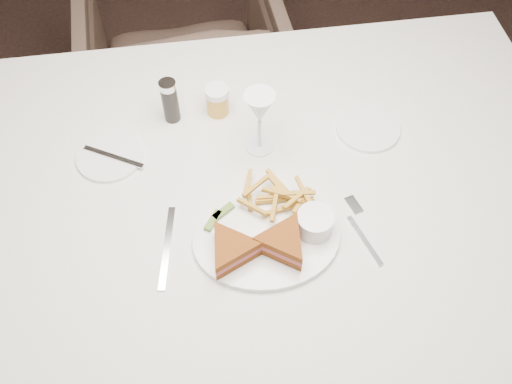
{
  "coord_description": "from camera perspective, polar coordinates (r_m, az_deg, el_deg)",
  "views": [
    {
      "loc": [
        0.14,
        -0.44,
        1.82
      ],
      "look_at": [
        0.28,
        0.27,
        0.8
      ],
      "focal_mm": 40.0,
      "sensor_mm": 36.0,
      "label": 1
    }
  ],
  "objects": [
    {
      "name": "table",
      "position": [
        1.64,
        -0.36,
        -7.17
      ],
      "size": [
        1.66,
        1.16,
        0.75
      ],
      "primitive_type": "cube",
      "rotation": [
        0.0,
        0.0,
        -0.06
      ],
      "color": "silver",
      "rests_on": "ground"
    },
    {
      "name": "table_setting",
      "position": [
        1.27,
        0.3,
        -0.14
      ],
      "size": [
        0.8,
        0.63,
        0.18
      ],
      "color": "white",
      "rests_on": "table"
    },
    {
      "name": "chair_far",
      "position": [
        2.22,
        -7.19,
        13.1
      ],
      "size": [
        0.71,
        0.66,
        0.72
      ],
      "primitive_type": "imported",
      "rotation": [
        0.0,
        0.0,
        3.13
      ],
      "color": "#433229",
      "rests_on": "ground"
    }
  ]
}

